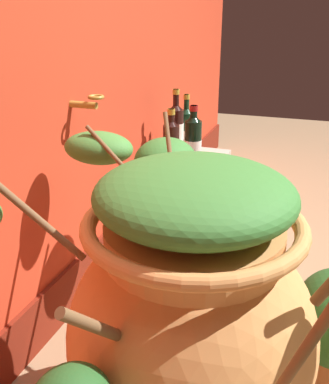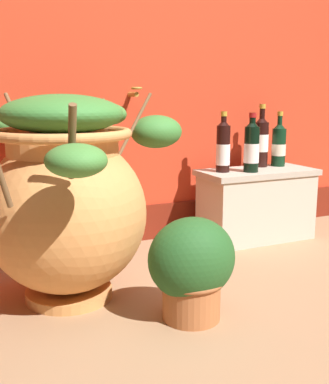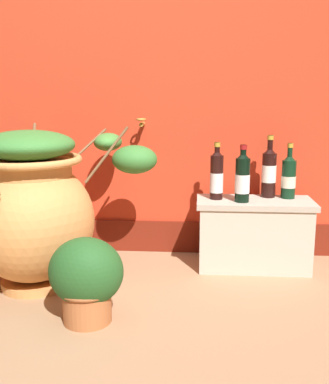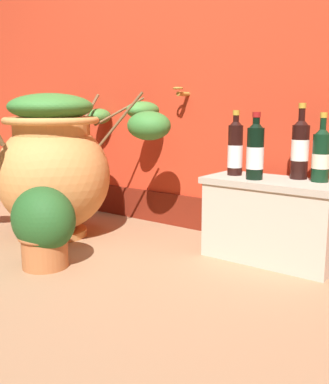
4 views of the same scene
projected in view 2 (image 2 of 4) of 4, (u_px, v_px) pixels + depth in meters
ground_plane at (267, 325)px, 1.65m from camera, size 7.00×7.00×0.00m
terracotta_urn at (66, 195)px, 1.80m from camera, size 1.05×1.11×0.79m
stone_ledge at (256, 202)px, 2.61m from camera, size 0.63×0.30×0.38m
wine_bottle_left at (223, 147)px, 2.47m from camera, size 0.07×0.07×0.31m
wine_bottle_middle at (261, 140)px, 2.65m from camera, size 0.08×0.08×0.35m
wine_bottle_right at (252, 146)px, 2.47m from camera, size 0.08×0.08×0.31m
wine_bottle_back at (279, 144)px, 2.68m from camera, size 0.08×0.08×0.30m
potted_shrub at (192, 267)px, 1.66m from camera, size 0.32×0.26×0.37m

